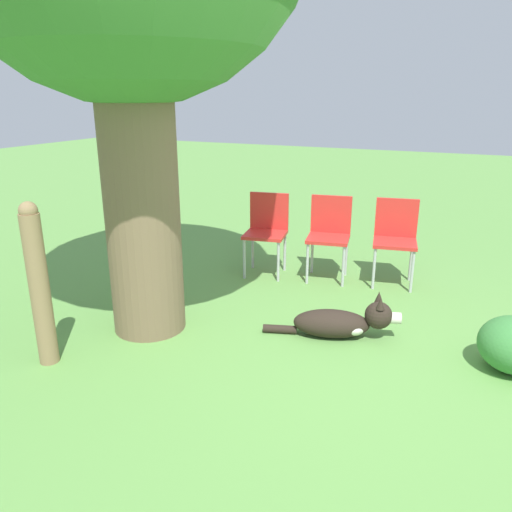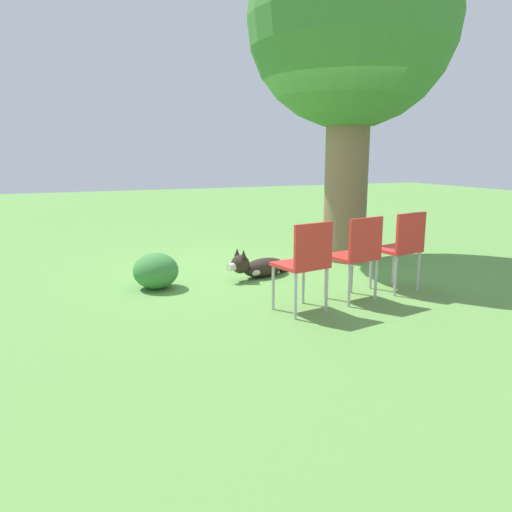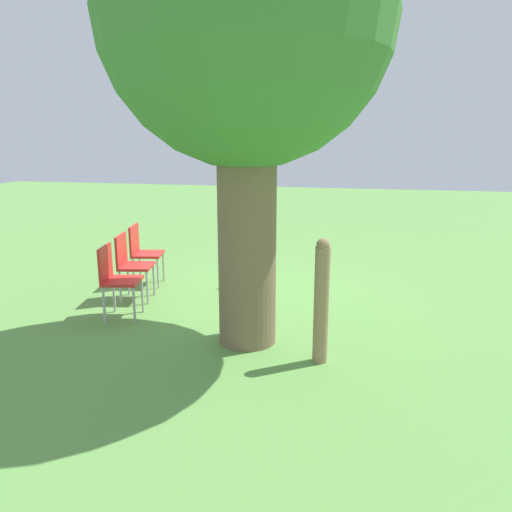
{
  "view_description": "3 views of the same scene",
  "coord_description": "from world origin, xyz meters",
  "views": [
    {
      "loc": [
        -3.31,
        -1.28,
        1.96
      ],
      "look_at": [
        0.75,
        0.58,
        0.5
      ],
      "focal_mm": 35.0,
      "sensor_mm": 36.0,
      "label": 1
    },
    {
      "loc": [
        6.01,
        -2.75,
        1.54
      ],
      "look_at": [
        0.49,
        -0.41,
        0.29
      ],
      "focal_mm": 35.0,
      "sensor_mm": 36.0,
      "label": 2
    },
    {
      "loc": [
        -1.23,
        6.16,
        2.19
      ],
      "look_at": [
        -0.18,
        1.25,
        0.96
      ],
      "focal_mm": 35.0,
      "sensor_mm": 36.0,
      "label": 3
    }
  ],
  "objects": [
    {
      "name": "fence_post",
      "position": [
        -0.89,
        1.57,
        0.63
      ],
      "size": [
        0.14,
        0.14,
        1.25
      ],
      "color": "#937551",
      "rests_on": "ground_plane"
    },
    {
      "name": "red_chair_1",
      "position": [
        1.78,
        0.18,
        0.53
      ],
      "size": [
        0.49,
        0.51,
        0.9
      ],
      "rotation": [
        0.0,
        0.0,
        3.32
      ],
      "color": "red",
      "rests_on": "ground_plane"
    },
    {
      "name": "red_chair_0",
      "position": [
        1.91,
        -0.5,
        0.53
      ],
      "size": [
        0.49,
        0.51,
        0.9
      ],
      "rotation": [
        0.0,
        0.0,
        3.32
      ],
      "color": "red",
      "rests_on": "ground_plane"
    },
    {
      "name": "low_shrub",
      "position": [
        0.45,
        -1.64,
        0.21
      ],
      "size": [
        0.52,
        0.52,
        0.41
      ],
      "color": "#3D843D",
      "rests_on": "ground_plane"
    },
    {
      "name": "dog",
      "position": [
        0.44,
        -0.36,
        0.14
      ],
      "size": [
        0.49,
        1.11,
        0.4
      ],
      "rotation": [
        0.0,
        0.0,
        5.02
      ],
      "color": "#2D231C",
      "rests_on": "ground_plane"
    },
    {
      "name": "red_chair_2",
      "position": [
        1.64,
        0.86,
        0.53
      ],
      "size": [
        0.49,
        0.51,
        0.9
      ],
      "rotation": [
        0.0,
        0.0,
        3.32
      ],
      "color": "red",
      "rests_on": "ground_plane"
    },
    {
      "name": "oak_tree",
      "position": [
        -0.08,
        1.22,
        3.19
      ],
      "size": [
        2.83,
        2.83,
        4.68
      ],
      "color": "#7A6047",
      "rests_on": "ground_plane"
    },
    {
      "name": "ground_plane",
      "position": [
        0.0,
        0.0,
        0.0
      ],
      "size": [
        30.0,
        30.0,
        0.0
      ],
      "primitive_type": "plane",
      "color": "#609947"
    }
  ]
}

